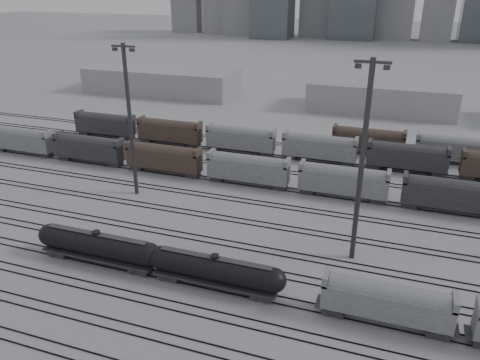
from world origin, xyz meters
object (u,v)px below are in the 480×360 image
(hopper_car_a, at_px, (387,300))
(light_mast_c, at_px, (362,160))
(tank_car_b, at_px, (215,270))
(tank_car_a, at_px, (98,245))

(hopper_car_a, bearing_deg, light_mast_c, 111.73)
(tank_car_b, bearing_deg, hopper_car_a, 0.00)
(tank_car_a, xyz_separation_m, tank_car_b, (16.44, 0.00, -0.08))
(tank_car_a, xyz_separation_m, light_mast_c, (31.23, 12.19, 11.38))
(tank_car_a, height_order, tank_car_b, tank_car_a)
(tank_car_a, bearing_deg, light_mast_c, 21.32)
(tank_car_a, xyz_separation_m, hopper_car_a, (36.09, 0.00, 0.44))
(tank_car_b, bearing_deg, light_mast_c, 39.50)
(light_mast_c, bearing_deg, tank_car_b, -140.50)
(tank_car_b, xyz_separation_m, light_mast_c, (14.79, 12.19, 11.47))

